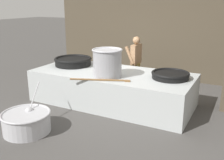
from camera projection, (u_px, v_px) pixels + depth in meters
The scene contains 9 objects.
ground_plane at pixel (112, 102), 6.75m from camera, with size 60.00×60.00×0.00m, color #474442.
back_wall at pixel (152, 22), 8.70m from camera, with size 7.03×0.24×3.66m, color #4C4233.
hearth_platform at pixel (112, 88), 6.63m from camera, with size 3.99×1.74×0.80m.
giant_wok_near at pixel (73, 61), 7.21m from camera, with size 1.02×1.02×0.22m.
giant_wok_far at pixel (170, 75), 5.98m from camera, with size 0.87×0.87×0.15m.
stock_pot at pixel (107, 62), 6.04m from camera, with size 0.71×0.71×0.66m.
stirring_paddle at pixel (103, 80), 5.81m from camera, with size 1.28×0.57×0.04m.
cook at pixel (136, 61), 7.60m from camera, with size 0.37×0.57×1.55m.
prep_bowl_vegetables at pixel (26, 121), 5.16m from camera, with size 0.97×1.21×0.81m.
Camera 1 is at (2.91, -5.59, 2.49)m, focal length 42.00 mm.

